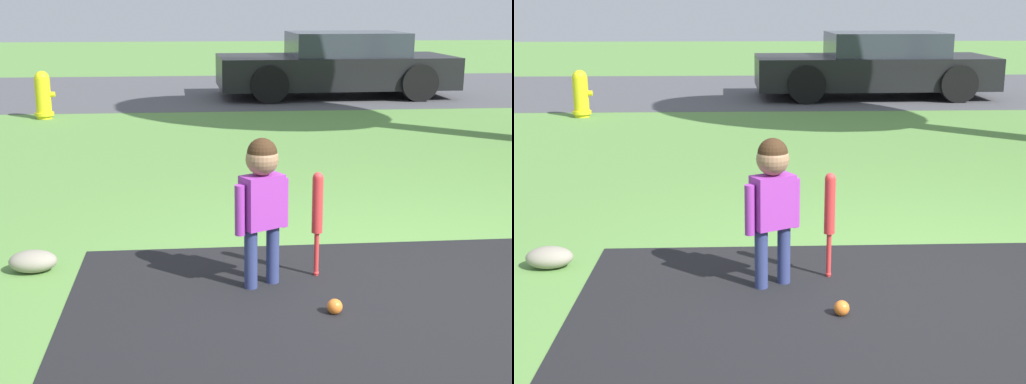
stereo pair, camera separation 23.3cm
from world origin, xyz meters
TOP-DOWN VIEW (x-y plane):
  - ground_plane at (0.00, 0.00)m, footprint 60.00×60.00m
  - street_strip at (0.00, 10.73)m, footprint 40.00×6.00m
  - child at (-0.93, 0.26)m, footprint 0.35×0.25m
  - baseball_bat at (-0.56, 0.39)m, footprint 0.07×0.07m
  - sports_ball at (-0.55, -0.20)m, footprint 0.09×0.09m
  - fire_hydrant at (-3.60, 7.26)m, footprint 0.33×0.29m
  - parked_car at (1.44, 9.58)m, footprint 4.44×2.15m
  - edging_rock at (-2.42, 0.64)m, footprint 0.32×0.22m

SIDE VIEW (x-z plane):
  - ground_plane at x=0.00m, z-range 0.00..0.00m
  - street_strip at x=0.00m, z-range 0.00..0.01m
  - sports_ball at x=-0.55m, z-range 0.00..0.09m
  - edging_rock at x=-2.42m, z-range 0.00..0.15m
  - fire_hydrant at x=-3.60m, z-range -0.01..0.73m
  - baseball_bat at x=-0.56m, z-range 0.10..0.80m
  - parked_car at x=1.44m, z-range -0.02..1.19m
  - child at x=-0.93m, z-range 0.14..1.09m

